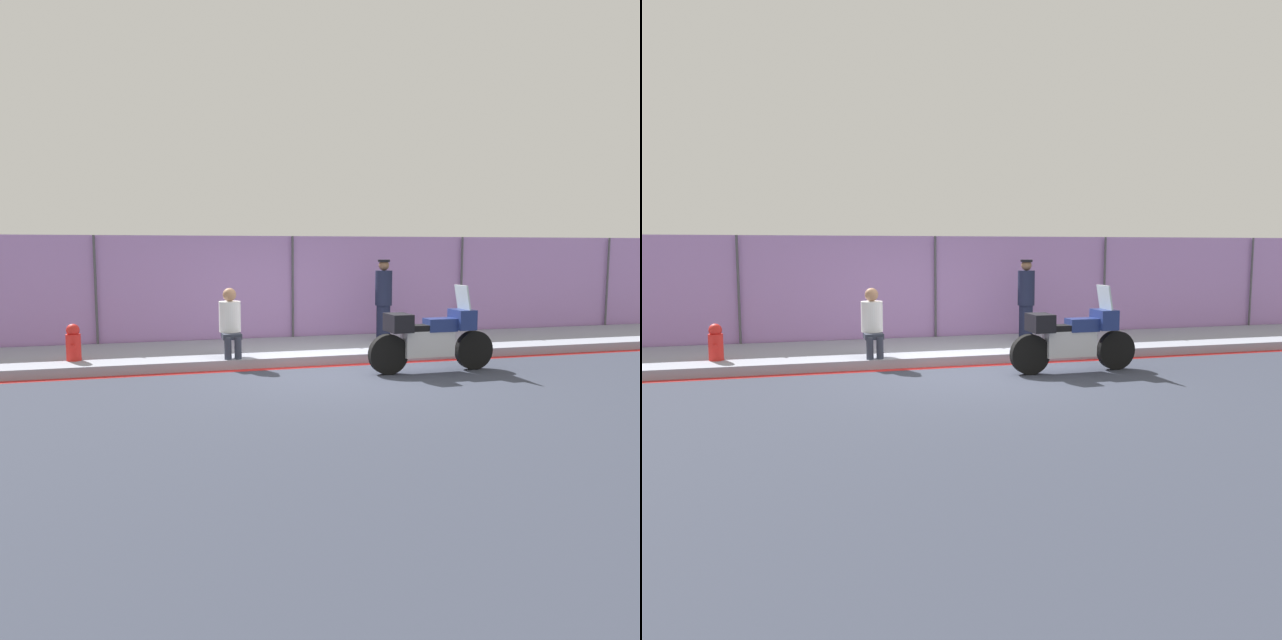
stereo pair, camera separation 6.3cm
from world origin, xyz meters
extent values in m
plane|color=#333847|center=(0.00, 0.00, 0.00)|extent=(120.00, 120.00, 0.00)
cube|color=#8E93A3|center=(0.00, 2.11, 0.09)|extent=(30.21, 2.61, 0.17)
cube|color=red|center=(0.00, 0.71, 0.00)|extent=(30.21, 0.18, 0.01)
cube|color=#AD7FC6|center=(0.00, 3.50, 1.18)|extent=(28.70, 0.08, 2.37)
cylinder|color=#4C4C51|center=(-4.07, 3.40, 1.18)|extent=(0.05, 0.05, 2.37)
cylinder|color=#4C4C51|center=(0.00, 3.40, 1.18)|extent=(0.05, 0.05, 2.37)
cylinder|color=#4C4C51|center=(4.07, 3.40, 1.18)|extent=(0.05, 0.05, 2.37)
cylinder|color=#4C4C51|center=(8.13, 3.40, 1.18)|extent=(0.05, 0.05, 2.37)
cylinder|color=black|center=(2.41, -0.21, 0.34)|extent=(0.68, 0.16, 0.68)
cylinder|color=black|center=(0.80, -0.25, 0.34)|extent=(0.68, 0.16, 0.68)
cube|color=silver|center=(1.53, -0.24, 0.49)|extent=(0.89, 0.30, 0.44)
cube|color=navy|center=(1.75, -0.23, 0.81)|extent=(0.53, 0.32, 0.22)
cube|color=black|center=(1.43, -0.24, 0.77)|extent=(0.61, 0.29, 0.10)
cube|color=navy|center=(2.17, -0.22, 0.89)|extent=(0.33, 0.48, 0.34)
cube|color=silver|center=(2.17, -0.22, 1.27)|extent=(0.12, 0.42, 0.42)
cube|color=black|center=(0.98, -0.25, 0.87)|extent=(0.37, 0.51, 0.30)
cylinder|color=#191E38|center=(1.76, 2.47, 0.54)|extent=(0.29, 0.29, 0.73)
cylinder|color=#191E38|center=(1.76, 2.47, 1.27)|extent=(0.36, 0.36, 0.73)
sphere|color=brown|center=(1.76, 2.47, 1.75)|extent=(0.22, 0.22, 0.22)
cylinder|color=black|center=(1.76, 2.47, 1.84)|extent=(0.25, 0.25, 0.05)
cylinder|color=#2D3342|center=(-1.72, 0.91, 0.36)|extent=(0.12, 0.12, 0.39)
cylinder|color=#2D3342|center=(-1.55, 0.91, 0.36)|extent=(0.12, 0.12, 0.39)
cube|color=#2D3342|center=(-1.64, 1.10, 0.56)|extent=(0.33, 0.39, 0.10)
cylinder|color=white|center=(-1.64, 1.30, 0.88)|extent=(0.39, 0.39, 0.55)
sphere|color=#A37556|center=(-1.64, 1.30, 1.28)|extent=(0.24, 0.24, 0.24)
cylinder|color=red|center=(-4.31, 1.51, 0.40)|extent=(0.25, 0.25, 0.46)
sphere|color=red|center=(-4.31, 1.51, 0.70)|extent=(0.22, 0.22, 0.22)
cylinder|color=red|center=(-4.31, 1.37, 0.42)|extent=(0.09, 0.10, 0.09)
camera|label=1|loc=(-2.98, -9.87, 2.08)|focal=35.00mm
camera|label=2|loc=(-2.92, -9.89, 2.08)|focal=35.00mm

